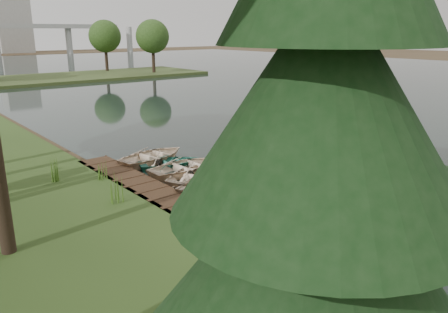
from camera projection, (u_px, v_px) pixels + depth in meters
ground at (212, 201)px, 17.77m from camera, size 300.00×300.00×0.00m
water at (308, 90)px, 50.96m from camera, size 130.00×200.00×0.05m
boardwalk at (179, 207)px, 16.75m from camera, size 1.60×16.00×0.30m
peninsula at (32, 80)px, 59.61m from camera, size 50.00×14.00×0.45m
building_a at (12, 23)px, 137.25m from camera, size 10.00×8.00×18.00m
rowboat_0 at (369, 247)px, 13.21m from camera, size 3.34×2.66×0.62m
rowboat_1 at (341, 234)px, 13.91m from camera, size 3.95×2.92×0.79m
rowboat_2 at (313, 221)px, 14.94m from camera, size 3.80×3.22×0.67m
rowboat_3 at (279, 208)px, 15.87m from camera, size 3.94×2.84×0.81m
rowboat_4 at (261, 196)px, 17.26m from camera, size 3.53×2.67×0.69m
rowboat_5 at (235, 188)px, 18.06m from camera, size 3.59×2.81×0.68m
rowboat_6 at (209, 180)px, 19.02m from camera, size 4.02×3.34×0.72m
rowboat_7 at (194, 172)px, 20.11m from camera, size 4.00×3.50×0.69m
rowboat_8 at (187, 165)px, 20.99m from camera, size 3.89×2.80×0.80m
rowboat_9 at (170, 161)px, 21.93m from camera, size 3.58×2.98×0.64m
rowboat_10 at (153, 154)px, 22.80m from camera, size 4.29×3.39×0.80m
pine_tree at (320, 170)px, 4.18m from camera, size 3.80×3.80×8.14m
reeds_0 at (271, 263)px, 11.60m from camera, size 0.60×0.60×0.85m
reeds_1 at (116, 188)px, 16.70m from camera, size 0.60×0.60×1.14m
reeds_2 at (103, 170)px, 19.29m from camera, size 0.60×0.60×0.86m
reeds_3 at (53, 170)px, 18.84m from camera, size 0.60×0.60×1.13m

